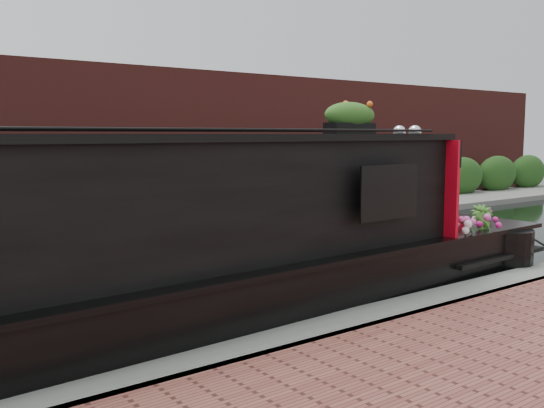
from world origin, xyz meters
TOP-DOWN VIEW (x-y plane):
  - ground at (0.00, 0.00)m, footprint 80.00×80.00m
  - near_bank_coping at (0.00, -3.30)m, footprint 40.00×0.60m
  - far_bank_path at (0.00, 4.20)m, footprint 40.00×2.40m
  - far_hedge at (0.00, 5.10)m, footprint 40.00×1.10m
  - far_brick_wall at (0.00, 7.20)m, footprint 40.00×1.00m
  - narrowboat at (-2.19, -2.00)m, footprint 12.45×2.66m
  - rope_fender at (4.40, -2.00)m, footprint 0.34×0.42m

SIDE VIEW (x-z plane):
  - ground at x=0.00m, z-range 0.00..0.00m
  - near_bank_coping at x=0.00m, z-range -0.25..0.25m
  - far_bank_path at x=0.00m, z-range -0.17..0.17m
  - far_hedge at x=0.00m, z-range -1.40..1.40m
  - far_brick_wall at x=0.00m, z-range -4.00..4.00m
  - rope_fender at x=4.40m, z-range 0.00..0.34m
  - narrowboat at x=-2.19m, z-range -0.59..2.31m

